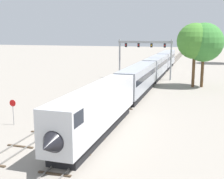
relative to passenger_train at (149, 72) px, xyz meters
The scene contains 8 objects.
ground_plane 34.47m from the passenger_train, 93.34° to the right, with size 400.00×400.00×0.00m, color gray.
track_main 25.82m from the passenger_train, 90.00° to the left, with size 2.60×200.00×0.16m.
track_near 8.31m from the passenger_train, 134.02° to the left, with size 2.60×160.00×0.16m.
passenger_train is the anchor object (origin of this frame).
signal_gantry 8.41m from the passenger_train, 107.42° to the left, with size 12.10×0.49×8.78m.
stop_sign 32.31m from the passenger_train, 108.03° to the right, with size 0.76×0.08×2.88m.
trackside_tree_left 10.40m from the passenger_train, ahead, with size 6.67×6.67×12.01m.
trackside_tree_mid 11.62m from the passenger_train, ahead, with size 7.23×7.23×12.04m.
Camera 1 is at (11.84, -24.26, 10.16)m, focal length 48.11 mm.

